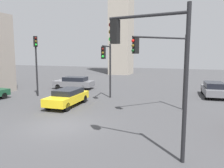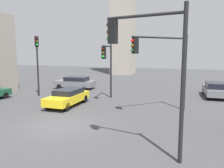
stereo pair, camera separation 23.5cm
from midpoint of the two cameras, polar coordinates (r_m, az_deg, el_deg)
ground_plane at (r=13.63m, az=-13.27°, el=-10.22°), size 99.95×99.95×0.00m
traffic_light_0 at (r=19.79m, az=-1.62°, el=5.91°), size 0.53×2.70×4.93m
traffic_light_1 at (r=9.07m, az=8.84°, el=7.61°), size 3.31×0.77×5.96m
traffic_light_2 at (r=22.94m, az=-18.79°, el=6.90°), size 0.48×0.45×5.71m
traffic_light_4 at (r=15.82m, az=12.14°, el=6.77°), size 3.23×3.38×5.45m
car_1 at (r=18.30m, az=-11.47°, el=-3.18°), size 1.94×4.48×1.33m
car_2 at (r=26.75m, az=-9.74°, el=0.38°), size 4.72×2.38×1.39m
car_4 at (r=23.60m, az=23.85°, el=-1.17°), size 2.17×4.59×1.41m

